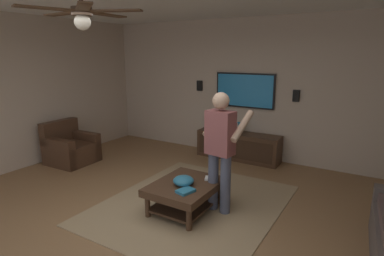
% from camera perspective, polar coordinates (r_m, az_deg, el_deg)
% --- Properties ---
extents(ground_plane, '(8.11, 8.11, 0.00)m').
position_cam_1_polar(ground_plane, '(4.22, -7.34, -16.98)').
color(ground_plane, olive).
extents(wall_back_tv, '(0.10, 6.96, 2.82)m').
position_cam_1_polar(wall_back_tv, '(6.61, 10.67, 6.86)').
color(wall_back_tv, '#BCA893').
rests_on(wall_back_tv, ground).
extents(area_rug, '(2.79, 2.32, 0.01)m').
position_cam_1_polar(area_rug, '(4.69, 0.14, -13.51)').
color(area_rug, '#9E8460').
rests_on(area_rug, ground).
extents(armchair, '(0.83, 0.84, 0.82)m').
position_cam_1_polar(armchair, '(6.74, -21.00, -3.50)').
color(armchair, '#472D1E').
rests_on(armchair, ground).
extents(coffee_table, '(1.00, 0.80, 0.40)m').
position_cam_1_polar(coffee_table, '(4.41, -1.23, -11.14)').
color(coffee_table, '#422B1C').
rests_on(coffee_table, ground).
extents(media_console, '(0.45, 1.70, 0.55)m').
position_cam_1_polar(media_console, '(6.57, 8.29, -3.20)').
color(media_console, '#422B1C').
rests_on(media_console, ground).
extents(tv, '(0.05, 1.24, 0.70)m').
position_cam_1_polar(tv, '(6.57, 9.45, 6.67)').
color(tv, black).
extents(person_standing, '(0.58, 0.59, 1.64)m').
position_cam_1_polar(person_standing, '(4.20, 5.18, -3.16)').
color(person_standing, '#4C5166').
rests_on(person_standing, ground).
extents(bowl, '(0.28, 0.28, 0.13)m').
position_cam_1_polar(bowl, '(4.29, -1.55, -9.43)').
color(bowl, teal).
rests_on(bowl, coffee_table).
extents(remote_white, '(0.16, 0.10, 0.02)m').
position_cam_1_polar(remote_white, '(4.51, 2.65, -8.99)').
color(remote_white, white).
rests_on(remote_white, coffee_table).
extents(remote_black, '(0.15, 0.12, 0.02)m').
position_cam_1_polar(remote_black, '(4.43, -2.12, -9.38)').
color(remote_black, black).
rests_on(remote_black, coffee_table).
extents(book, '(0.25, 0.21, 0.04)m').
position_cam_1_polar(book, '(4.10, -1.17, -11.24)').
color(book, teal).
rests_on(book, coffee_table).
extents(vase_round, '(0.22, 0.22, 0.22)m').
position_cam_1_polar(vase_round, '(6.50, 8.37, 0.13)').
color(vase_round, teal).
rests_on(vase_round, media_console).
extents(wall_speaker_left, '(0.06, 0.12, 0.22)m').
position_cam_1_polar(wall_speaker_left, '(6.28, 18.22, 5.51)').
color(wall_speaker_left, black).
extents(wall_speaker_right, '(0.06, 0.12, 0.22)m').
position_cam_1_polar(wall_speaker_right, '(7.04, 1.38, 7.61)').
color(wall_speaker_right, black).
extents(ceiling_fan, '(1.19, 1.18, 0.46)m').
position_cam_1_polar(ceiling_fan, '(3.45, -19.09, 18.79)').
color(ceiling_fan, '#4C3828').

